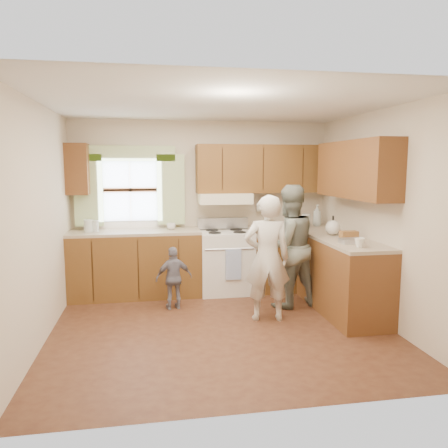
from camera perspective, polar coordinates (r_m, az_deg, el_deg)
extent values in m
plane|color=#422014|center=(5.14, -0.36, -13.45)|extent=(3.80, 3.80, 0.00)
plane|color=white|center=(4.84, -0.39, 15.39)|extent=(3.80, 3.80, 0.00)
plane|color=beige|center=(6.55, -2.85, 2.40)|extent=(3.80, 0.00, 3.80)
plane|color=beige|center=(3.14, 4.81, -3.38)|extent=(3.80, 0.00, 3.80)
plane|color=beige|center=(4.90, -22.88, 0.02)|extent=(0.00, 3.50, 3.50)
plane|color=beige|center=(5.47, 19.69, 0.91)|extent=(0.00, 3.50, 3.50)
cube|color=#4E2F10|center=(6.34, -11.43, -5.25)|extent=(1.82, 0.60, 0.90)
cube|color=#4E2F10|center=(6.66, 8.63, -4.56)|extent=(1.22, 0.60, 0.90)
cube|color=#462210|center=(5.76, 15.12, -6.68)|extent=(0.60, 1.65, 0.90)
cube|color=tan|center=(6.25, -11.54, -1.05)|extent=(1.82, 0.60, 0.04)
cube|color=tan|center=(6.58, 8.71, -0.55)|extent=(1.22, 0.60, 0.04)
cube|color=tan|center=(5.66, 15.28, -2.07)|extent=(0.60, 1.65, 0.04)
cube|color=#4E2F10|center=(6.53, 5.22, 7.19)|extent=(2.00, 0.33, 0.70)
cube|color=#462210|center=(6.39, -18.59, 6.81)|extent=(0.30, 0.33, 0.70)
cube|color=#462210|center=(5.64, 16.85, 6.83)|extent=(0.33, 1.65, 0.70)
cube|color=beige|center=(6.36, 0.08, 3.37)|extent=(0.76, 0.45, 0.15)
cube|color=silver|center=(6.48, -12.13, 4.39)|extent=(0.90, 0.03, 0.90)
cube|color=#FDFF4B|center=(6.48, -17.30, 4.22)|extent=(0.40, 0.05, 1.02)
cube|color=#FDFF4B|center=(6.43, -6.97, 4.48)|extent=(0.40, 0.05, 1.02)
cube|color=#FDFF4B|center=(6.42, -12.28, 9.00)|extent=(1.30, 0.05, 0.22)
cylinder|color=white|center=(6.64, 5.43, 2.18)|extent=(0.27, 0.12, 0.12)
imported|color=silver|center=(6.27, -6.90, -0.31)|extent=(0.15, 0.15, 0.09)
imported|color=silver|center=(6.74, 12.06, 1.11)|extent=(0.13, 0.13, 0.32)
imported|color=silver|center=(6.32, 7.68, -0.47)|extent=(0.20, 0.20, 0.05)
imported|color=silver|center=(5.11, 17.31, -2.33)|extent=(0.13, 0.13, 0.11)
cylinder|color=silver|center=(6.26, -17.29, -0.25)|extent=(0.12, 0.12, 0.17)
cylinder|color=silver|center=(6.27, -16.49, -0.25)|extent=(0.10, 0.10, 0.16)
cube|color=olive|center=(6.26, 5.73, -0.65)|extent=(0.23, 0.17, 0.02)
cube|color=gold|center=(6.40, 5.48, -0.08)|extent=(0.19, 0.13, 0.11)
cylinder|color=silver|center=(6.59, 8.44, 0.61)|extent=(0.12, 0.12, 0.22)
cylinder|color=silver|center=(6.53, 10.67, 0.42)|extent=(0.12, 0.12, 0.20)
sphere|color=silver|center=(5.91, 14.02, -0.46)|extent=(0.20, 0.20, 0.20)
cube|color=olive|center=(5.67, 15.99, -1.37)|extent=(0.21, 0.12, 0.10)
cube|color=silver|center=(5.35, 16.26, -2.12)|extent=(0.25, 0.17, 0.06)
cube|color=silver|center=(6.41, 0.22, -4.96)|extent=(0.76, 0.64, 0.90)
cube|color=#B7B7BC|center=(6.57, -0.17, 0.13)|extent=(0.76, 0.10, 0.16)
cylinder|color=#B7B7BC|center=(6.05, 0.74, -3.30)|extent=(0.68, 0.03, 0.03)
cube|color=#5172BE|center=(6.08, 1.23, -5.36)|extent=(0.22, 0.02, 0.42)
cylinder|color=black|center=(6.41, -1.55, -0.82)|extent=(0.18, 0.18, 0.01)
cylinder|color=black|center=(6.47, 1.61, -0.74)|extent=(0.18, 0.18, 0.01)
cylinder|color=black|center=(6.17, -1.22, -1.16)|extent=(0.18, 0.18, 0.01)
cylinder|color=black|center=(6.23, 2.05, -1.07)|extent=(0.18, 0.18, 0.01)
imported|color=beige|center=(5.23, 5.66, -4.45)|extent=(0.59, 0.43, 1.51)
imported|color=#2C4435|center=(5.77, 8.43, -2.89)|extent=(0.91, 0.79, 1.60)
imported|color=slate|center=(5.71, -6.56, -7.02)|extent=(0.50, 0.28, 0.82)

